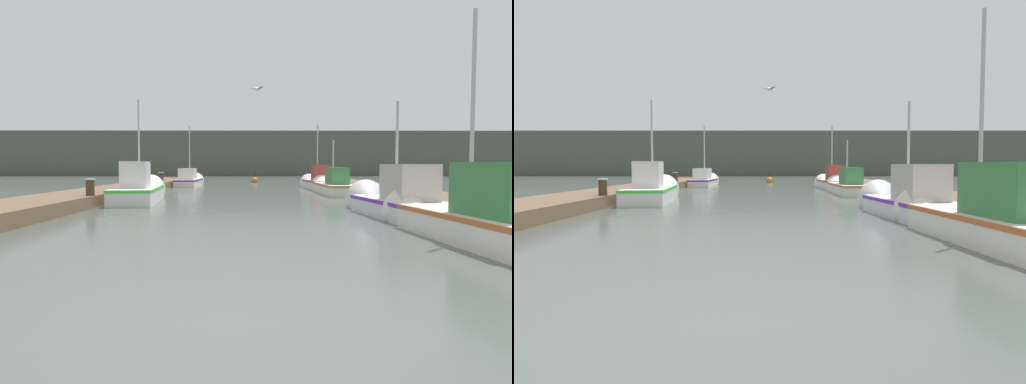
% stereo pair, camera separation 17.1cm
% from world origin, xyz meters
% --- Properties ---
extents(ground_plane, '(200.00, 200.00, 0.00)m').
position_xyz_m(ground_plane, '(0.00, 0.00, 0.00)').
color(ground_plane, '#47514C').
extents(dock_left, '(2.51, 40.00, 0.43)m').
position_xyz_m(dock_left, '(-6.63, 16.00, 0.21)').
color(dock_left, brown).
rests_on(dock_left, ground_plane).
extents(dock_right, '(2.51, 40.00, 0.43)m').
position_xyz_m(dock_right, '(6.63, 16.00, 0.21)').
color(dock_right, brown).
rests_on(dock_right, ground_plane).
extents(distant_shore_ridge, '(120.00, 16.00, 6.41)m').
position_xyz_m(distant_shore_ridge, '(0.00, 68.64, 3.20)').
color(distant_shore_ridge, '#4C5647').
rests_on(distant_shore_ridge, ground_plane).
extents(fishing_boat_0, '(1.76, 5.86, 4.82)m').
position_xyz_m(fishing_boat_0, '(4.41, 5.17, 0.48)').
color(fishing_boat_0, silver).
rests_on(fishing_boat_0, ground_plane).
extents(fishing_boat_1, '(2.00, 5.19, 3.81)m').
position_xyz_m(fishing_boat_1, '(4.31, 9.43, 0.45)').
color(fishing_boat_1, silver).
rests_on(fishing_boat_1, ground_plane).
extents(fishing_boat_2, '(2.17, 6.46, 4.60)m').
position_xyz_m(fishing_boat_2, '(-4.57, 15.23, 0.45)').
color(fishing_boat_2, silver).
rests_on(fishing_boat_2, ground_plane).
extents(fishing_boat_3, '(1.51, 6.44, 3.20)m').
position_xyz_m(fishing_boat_3, '(4.35, 20.32, 0.42)').
color(fishing_boat_3, silver).
rests_on(fishing_boat_3, ground_plane).
extents(fishing_boat_4, '(1.65, 5.65, 4.37)m').
position_xyz_m(fishing_boat_4, '(4.22, 25.16, 0.44)').
color(fishing_boat_4, silver).
rests_on(fishing_boat_4, ground_plane).
extents(fishing_boat_5, '(1.51, 5.94, 4.78)m').
position_xyz_m(fishing_boat_5, '(-4.47, 29.61, 0.41)').
color(fishing_boat_5, silver).
rests_on(fishing_boat_5, ground_plane).
extents(mooring_piling_0, '(0.34, 0.34, 1.02)m').
position_xyz_m(mooring_piling_0, '(-5.56, 12.04, 0.52)').
color(mooring_piling_0, '#473523').
rests_on(mooring_piling_0, ground_plane).
extents(mooring_piling_1, '(0.35, 0.35, 1.07)m').
position_xyz_m(mooring_piling_1, '(-5.49, 24.00, 0.54)').
color(mooring_piling_1, '#473523').
rests_on(mooring_piling_1, ground_plane).
extents(mooring_piling_2, '(0.34, 0.34, 1.29)m').
position_xyz_m(mooring_piling_2, '(5.45, 25.00, 0.65)').
color(mooring_piling_2, '#473523').
rests_on(mooring_piling_2, ground_plane).
extents(mooring_piling_3, '(0.36, 0.36, 1.02)m').
position_xyz_m(mooring_piling_3, '(-5.30, 33.29, 0.52)').
color(mooring_piling_3, '#473523').
rests_on(mooring_piling_3, ground_plane).
extents(channel_buoy, '(0.58, 0.58, 1.08)m').
position_xyz_m(channel_buoy, '(0.28, 36.33, 0.16)').
color(channel_buoy, '#BF6513').
rests_on(channel_buoy, ground_plane).
extents(seagull_lead, '(0.45, 0.49, 0.12)m').
position_xyz_m(seagull_lead, '(0.30, 12.29, 4.18)').
color(seagull_lead, white).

